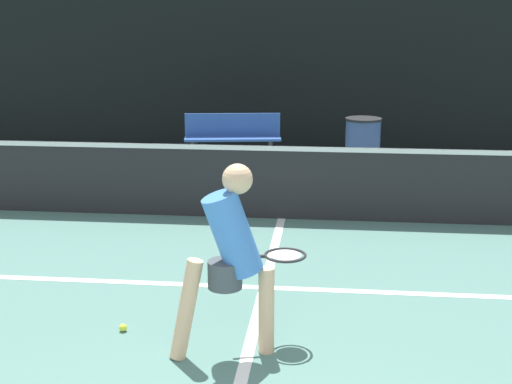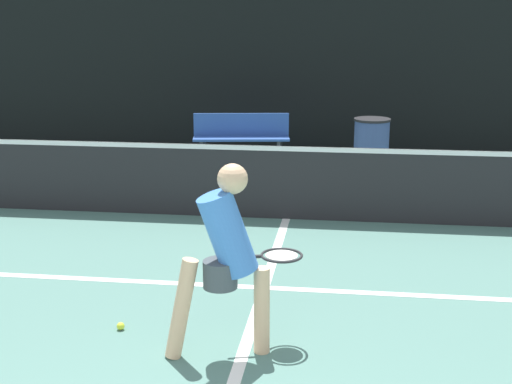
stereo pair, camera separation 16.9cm
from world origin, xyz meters
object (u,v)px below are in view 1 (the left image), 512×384
object	(u,v)px
player_practicing	(232,252)
trash_bin	(363,143)
courtside_bench	(233,136)
parked_car	(253,96)

from	to	relation	value
player_practicing	trash_bin	world-z (taller)	player_practicing
courtside_bench	parked_car	size ratio (longest dim) A/B	0.38
courtside_bench	trash_bin	world-z (taller)	courtside_bench
parked_car	player_practicing	bearing A→B (deg)	-84.50
player_practicing	courtside_bench	size ratio (longest dim) A/B	0.89
courtside_bench	parked_car	xyz separation A→B (m)	(-0.14, 4.54, 0.17)
courtside_bench	trash_bin	size ratio (longest dim) A/B	2.02
courtside_bench	parked_car	distance (m)	4.55
courtside_bench	parked_car	bearing A→B (deg)	83.42
courtside_bench	trash_bin	bearing A→B (deg)	-11.12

